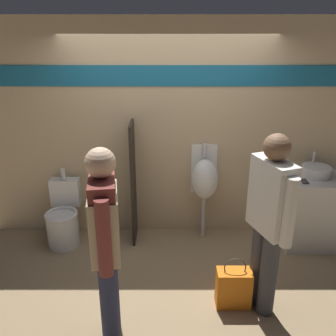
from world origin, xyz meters
TOP-DOWN VIEW (x-y plane):
  - ground_plane at (0.00, 0.00)m, footprint 16.00×16.00m
  - display_wall at (0.00, 0.60)m, footprint 4.58×0.07m
  - sink_counter at (1.84, 0.27)m, footprint 0.81×0.59m
  - sink_basin at (1.79, 0.33)m, footprint 0.35×0.35m
  - cell_phone at (1.59, 0.15)m, footprint 0.07×0.14m
  - divider_near_counter at (-0.43, 0.36)m, footprint 0.03×0.41m
  - urinal_near_counter at (0.45, 0.42)m, footprint 0.34×0.33m
  - toilet at (-1.31, 0.26)m, footprint 0.40×0.56m
  - person_in_vest at (-0.50, -1.26)m, footprint 0.29×0.62m
  - person_with_lanyard at (0.91, -0.89)m, footprint 0.34×0.59m
  - shopping_bag at (0.64, -0.88)m, footprint 0.34×0.19m

SIDE VIEW (x-z plane):
  - ground_plane at x=0.00m, z-range 0.00..0.00m
  - shopping_bag at x=0.64m, z-range -0.07..0.48m
  - toilet at x=-1.31m, z-range -0.14..0.78m
  - sink_counter at x=1.84m, z-range 0.00..0.88m
  - divider_near_counter at x=-0.43m, z-range 0.00..1.54m
  - urinal_near_counter at x=0.45m, z-range 0.19..1.42m
  - cell_phone at x=1.59m, z-range 0.88..0.89m
  - sink_basin at x=1.79m, z-range 0.81..1.08m
  - person_with_lanyard at x=0.91m, z-range 0.09..1.87m
  - person_in_vest at x=-0.50m, z-range 0.14..1.92m
  - display_wall at x=0.00m, z-range 0.01..2.71m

